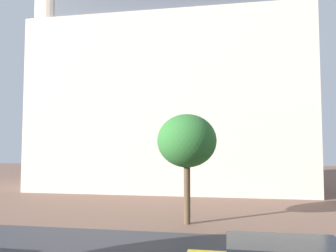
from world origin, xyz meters
The scene contains 3 objects.
ground_plane centered at (0.00, 10.00, 0.00)m, with size 120.00×120.00×0.00m, color brown.
landmark_building centered at (-2.77, 27.95, 10.08)m, with size 23.05×10.34×35.10m.
tree_curb_far centered at (0.06, 14.30, 3.87)m, with size 2.82×2.82×5.17m.
Camera 1 is at (1.93, -1.54, 3.54)m, focal length 35.76 mm.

